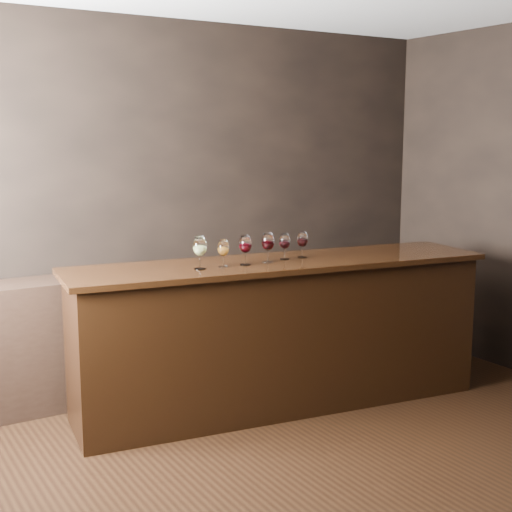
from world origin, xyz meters
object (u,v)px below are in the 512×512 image
glass_red_a (245,245)px  glass_amber (223,249)px  back_bar_shelf (157,328)px  glass_red_d (302,240)px  bar_counter (280,336)px  glass_white (200,247)px  glass_red_b (268,242)px  glass_red_c (285,242)px

glass_red_a → glass_amber: bearing=175.3°
back_bar_shelf → glass_red_d: (0.79, -0.80, 0.72)m
bar_counter → glass_white: size_ratio=13.47×
glass_white → glass_red_b: glass_white is taller
glass_amber → glass_red_a: glass_red_a is taller
back_bar_shelf → glass_red_c: glass_red_c is taller
bar_counter → glass_amber: (-0.45, -0.00, 0.67)m
glass_red_c → glass_red_a: bearing=-172.1°
bar_counter → glass_red_a: 0.74m
bar_counter → glass_red_a: bearing=-169.1°
glass_amber → glass_red_a: (0.16, -0.01, 0.01)m
glass_amber → glass_red_b: size_ratio=0.88×
glass_amber → glass_red_c: 0.51m
glass_red_b → back_bar_shelf: bearing=119.3°
glass_red_a → glass_white: bearing=176.6°
glass_amber → glass_red_d: glass_red_d is taller
glass_white → glass_amber: glass_white is taller
back_bar_shelf → glass_amber: bearing=-81.1°
glass_red_b → glass_red_d: (0.32, 0.04, -0.01)m
glass_red_b → glass_white: bearing=178.1°
glass_red_a → glass_red_c: 0.35m
glass_white → back_bar_shelf: bearing=87.2°
glass_red_a → glass_red_d: size_ratio=1.08×
back_bar_shelf → glass_red_d: size_ratio=13.63×
back_bar_shelf → glass_red_a: size_ratio=12.59×
back_bar_shelf → glass_red_c: size_ratio=13.99×
back_bar_shelf → glass_red_a: 1.15m
glass_red_a → glass_red_b: size_ratio=0.98×
glass_red_b → glass_red_d: size_ratio=1.10×
glass_white → glass_red_d: size_ratio=1.15×
glass_red_a → glass_red_c: (0.35, 0.05, -0.01)m
glass_amber → glass_red_a: 0.16m
glass_white → glass_red_d: bearing=1.6°
glass_red_a → glass_red_d: (0.50, 0.04, -0.01)m
back_bar_shelf → glass_red_d: glass_red_d is taller
bar_counter → glass_red_c: bearing=38.1°
glass_amber → glass_red_c: same height
glass_amber → glass_red_b: glass_red_b is taller
back_bar_shelf → glass_white: glass_white is taller
back_bar_shelf → glass_red_b: bearing=-60.7°
bar_counter → glass_red_b: glass_red_b is taller
back_bar_shelf → glass_amber: size_ratio=14.02×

